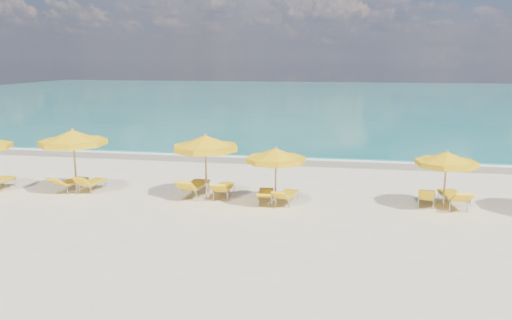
# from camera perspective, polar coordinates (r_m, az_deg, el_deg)

# --- Properties ---
(ground_plane) EXTENTS (120.00, 120.00, 0.00)m
(ground_plane) POSITION_cam_1_polar(r_m,az_deg,el_deg) (18.30, -0.85, -4.62)
(ground_plane) COLOR beige
(ocean) EXTENTS (120.00, 80.00, 0.30)m
(ocean) POSITION_cam_1_polar(r_m,az_deg,el_deg) (65.52, 7.38, 7.07)
(ocean) COLOR #126860
(ocean) RESTS_ON ground
(wet_sand_band) EXTENTS (120.00, 2.60, 0.01)m
(wet_sand_band) POSITION_cam_1_polar(r_m,az_deg,el_deg) (25.39, 2.39, -0.01)
(wet_sand_band) COLOR tan
(wet_sand_band) RESTS_ON ground
(foam_line) EXTENTS (120.00, 1.20, 0.03)m
(foam_line) POSITION_cam_1_polar(r_m,az_deg,el_deg) (26.17, 2.64, 0.34)
(foam_line) COLOR white
(foam_line) RESTS_ON ground
(whitecap_near) EXTENTS (14.00, 0.36, 0.05)m
(whitecap_near) POSITION_cam_1_polar(r_m,az_deg,el_deg) (35.87, -5.00, 3.39)
(whitecap_near) COLOR white
(whitecap_near) RESTS_ON ground
(whitecap_far) EXTENTS (18.00, 0.30, 0.05)m
(whitecap_far) POSITION_cam_1_polar(r_m,az_deg,el_deg) (41.80, 16.60, 4.12)
(whitecap_far) COLOR white
(whitecap_far) RESTS_ON ground
(umbrella_2) EXTENTS (3.21, 3.21, 2.54)m
(umbrella_2) POSITION_cam_1_polar(r_m,az_deg,el_deg) (19.89, -20.19, 2.36)
(umbrella_2) COLOR tan
(umbrella_2) RESTS_ON ground
(umbrella_3) EXTENTS (2.55, 2.55, 2.44)m
(umbrella_3) POSITION_cam_1_polar(r_m,az_deg,el_deg) (18.05, -5.81, 1.89)
(umbrella_3) COLOR tan
(umbrella_3) RESTS_ON ground
(umbrella_4) EXTENTS (2.54, 2.54, 2.13)m
(umbrella_4) POSITION_cam_1_polar(r_m,az_deg,el_deg) (17.15, 2.27, 0.51)
(umbrella_4) COLOR tan
(umbrella_4) RESTS_ON ground
(umbrella_5) EXTENTS (2.49, 2.49, 2.09)m
(umbrella_5) POSITION_cam_1_polar(r_m,az_deg,el_deg) (17.89, 20.95, 0.09)
(umbrella_5) COLOR tan
(umbrella_5) RESTS_ON ground
(lounger_2_left) EXTENTS (0.88, 1.80, 0.73)m
(lounger_2_left) POSITION_cam_1_polar(r_m,az_deg,el_deg) (20.86, -20.34, -2.72)
(lounger_2_left) COLOR #A5A8AD
(lounger_2_left) RESTS_ON ground
(lounger_2_right) EXTENTS (0.64, 1.62, 0.77)m
(lounger_2_right) POSITION_cam_1_polar(r_m,az_deg,el_deg) (20.55, -18.20, -2.81)
(lounger_2_right) COLOR #A5A8AD
(lounger_2_right) RESTS_ON ground
(lounger_3_left) EXTENTS (0.82, 2.06, 0.87)m
(lounger_3_left) POSITION_cam_1_polar(r_m,az_deg,el_deg) (18.93, -7.01, -3.38)
(lounger_3_left) COLOR #A5A8AD
(lounger_3_left) RESTS_ON ground
(lounger_3_right) EXTENTS (0.64, 1.76, 0.76)m
(lounger_3_right) POSITION_cam_1_polar(r_m,az_deg,el_deg) (18.72, -3.71, -3.59)
(lounger_3_right) COLOR #A5A8AD
(lounger_3_right) RESTS_ON ground
(lounger_4_left) EXTENTS (0.68, 1.70, 0.59)m
(lounger_4_left) POSITION_cam_1_polar(r_m,az_deg,el_deg) (18.03, 1.10, -4.23)
(lounger_4_left) COLOR #A5A8AD
(lounger_4_left) RESTS_ON ground
(lounger_4_right) EXTENTS (0.83, 1.69, 0.68)m
(lounger_4_right) POSITION_cam_1_polar(r_m,az_deg,el_deg) (17.87, 3.52, -4.39)
(lounger_4_right) COLOR #A5A8AD
(lounger_4_right) RESTS_ON ground
(lounger_5_left) EXTENTS (0.82, 1.66, 0.77)m
(lounger_5_left) POSITION_cam_1_polar(r_m,az_deg,el_deg) (18.69, 18.91, -4.28)
(lounger_5_left) COLOR #A5A8AD
(lounger_5_left) RESTS_ON ground
(lounger_5_right) EXTENTS (0.88, 2.02, 0.83)m
(lounger_5_right) POSITION_cam_1_polar(r_m,az_deg,el_deg) (18.73, 21.57, -4.32)
(lounger_5_right) COLOR #A5A8AD
(lounger_5_right) RESTS_ON ground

